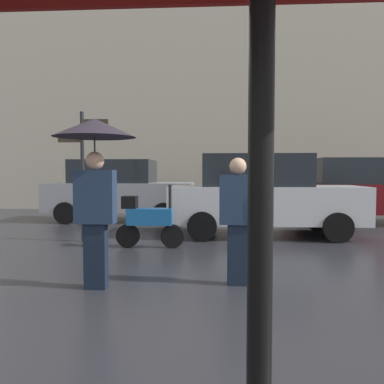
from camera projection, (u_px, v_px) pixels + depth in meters
The scene contains 8 objects.
pedestrian_with_umbrella at pixel (95, 156), 4.86m from camera, with size 1.03×1.03×2.14m.
pedestrian_with_bag at pixel (239, 213), 5.06m from camera, with size 0.51×0.24×1.66m.
parked_scooter at pixel (148, 220), 7.58m from camera, with size 1.34×0.32×1.23m.
parked_car_left at pixel (119, 190), 11.83m from camera, with size 4.34×1.93×1.84m.
parked_car_right at pixel (364, 190), 11.22m from camera, with size 4.55×1.96×1.87m.
parked_car_distant at pixel (262, 195), 9.01m from camera, with size 4.37×1.82×1.88m.
street_signpost at pixel (83, 163), 8.23m from camera, with size 1.08×0.08×2.75m.
building_block at pixel (210, 40), 16.34m from camera, with size 17.55×2.96×14.01m, color #B2A893.
Camera 1 is at (0.29, -2.45, 1.47)m, focal length 36.46 mm.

